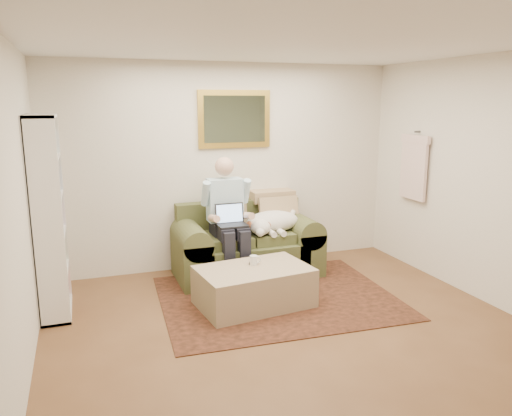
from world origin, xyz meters
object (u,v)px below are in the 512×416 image
sleeping_dog (273,221)px  coffee_mug (254,260)px  laptop (231,219)px  seated_man (229,221)px  sofa (246,251)px  bookshelf (49,217)px  ottoman (254,287)px

sleeping_dog → coffee_mug: bearing=-123.8°
laptop → coffee_mug: 0.71m
seated_man → coffee_mug: 0.76m
sofa → sleeping_dog: size_ratio=2.43×
laptop → bookshelf: bookshelf is taller
bookshelf → coffee_mug: bearing=-12.6°
sleeping_dog → coffee_mug: sleeping_dog is taller
seated_man → ottoman: bearing=-88.3°
sofa → laptop: laptop is taller
laptop → ottoman: size_ratio=0.30×
seated_man → coffee_mug: size_ratio=14.75×
sleeping_dog → bookshelf: bookshelf is taller
sleeping_dog → coffee_mug: (-0.52, -0.78, -0.20)m
sofa → sleeping_dog: sofa is taller
ottoman → laptop: bearing=91.8°
seated_man → ottoman: (0.02, -0.81, -0.53)m
seated_man → laptop: size_ratio=4.33×
sofa → seated_man: (-0.26, -0.16, 0.43)m
sofa → bookshelf: bearing=-169.1°
coffee_mug → bookshelf: size_ratio=0.05×
sofa → sleeping_dog: bearing=-15.7°
laptop → ottoman: bearing=-88.2°
laptop → sleeping_dog: bearing=13.6°
sleeping_dog → ottoman: 1.14m
sofa → coffee_mug: size_ratio=17.54×
laptop → coffee_mug: (0.06, -0.64, -0.31)m
sleeping_dog → ottoman: bearing=-122.2°
laptop → bookshelf: (-1.94, -0.19, 0.23)m
seated_man → laptop: bearing=-90.0°
sleeping_dog → bookshelf: bearing=-172.4°
sofa → laptop: 0.59m
coffee_mug → seated_man: bearing=94.5°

